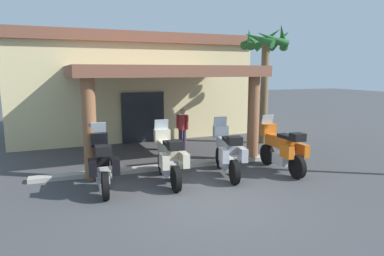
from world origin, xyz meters
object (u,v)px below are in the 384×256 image
at_px(motorcycle_cream, 169,157).
at_px(palm_tree_near_portico, 266,53).
at_px(motorcycle_orange, 282,148).
at_px(pedestrian, 182,127).
at_px(motel_building, 129,85).
at_px(motorcycle_black, 102,163).
at_px(motorcycle_silver, 227,152).

xyz_separation_m(motorcycle_cream, palm_tree_near_portico, (5.13, 3.62, 2.98)).
bearing_deg(motorcycle_orange, pedestrian, 28.68).
relative_size(motel_building, motorcycle_orange, 5.01).
height_order(motel_building, motorcycle_black, motel_building).
bearing_deg(motorcycle_orange, motorcycle_black, 88.03).
bearing_deg(motorcycle_silver, motorcycle_black, 99.78).
distance_m(motorcycle_cream, motorcycle_silver, 1.74).
height_order(motorcycle_cream, motorcycle_silver, same).
xyz_separation_m(motorcycle_black, motorcycle_orange, (5.21, -0.18, 0.00)).
relative_size(motorcycle_black, motorcycle_silver, 1.01).
bearing_deg(motorcycle_black, palm_tree_near_portico, -61.39).
distance_m(motorcycle_black, pedestrian, 4.71).
height_order(motorcycle_orange, palm_tree_near_portico, palm_tree_near_portico).
bearing_deg(motorcycle_black, motorcycle_orange, -91.00).
bearing_deg(motorcycle_silver, pedestrian, 13.90).
relative_size(motorcycle_cream, motorcycle_orange, 1.00).
relative_size(pedestrian, palm_tree_near_portico, 0.33).
height_order(motel_building, palm_tree_near_portico, palm_tree_near_portico).
bearing_deg(motorcycle_cream, motel_building, -0.03).
relative_size(motel_building, palm_tree_near_portico, 2.28).
distance_m(motorcycle_orange, palm_tree_near_portico, 5.08).
height_order(motorcycle_black, motorcycle_cream, same).
xyz_separation_m(motorcycle_silver, pedestrian, (-0.22, 3.42, 0.22)).
height_order(motorcycle_silver, palm_tree_near_portico, palm_tree_near_portico).
xyz_separation_m(motorcycle_silver, palm_tree_near_portico, (3.39, 3.62, 2.98)).
distance_m(motorcycle_cream, palm_tree_near_portico, 6.95).
bearing_deg(motorcycle_cream, pedestrian, -21.56).
bearing_deg(motorcycle_black, motorcycle_cream, -90.09).
height_order(motorcycle_black, motorcycle_silver, same).
xyz_separation_m(motel_building, palm_tree_near_portico, (4.78, -4.54, 1.35)).
distance_m(motel_building, motorcycle_silver, 8.44).
height_order(motorcycle_cream, pedestrian, motorcycle_cream).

